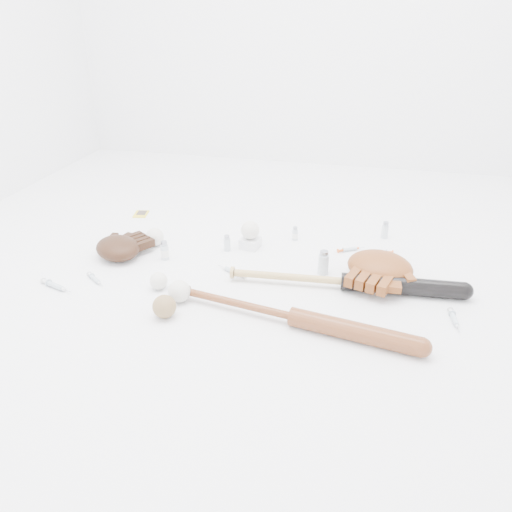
% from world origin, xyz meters
% --- Properties ---
extents(bat_dark, '(0.88, 0.13, 0.06)m').
position_xyz_m(bat_dark, '(0.32, -0.03, 0.03)').
color(bat_dark, black).
rests_on(bat_dark, ground).
extents(bat_wood, '(0.84, 0.21, 0.06)m').
position_xyz_m(bat_wood, '(0.18, -0.30, 0.03)').
color(bat_wood, brown).
rests_on(bat_wood, ground).
extents(glove_dark, '(0.33, 0.33, 0.09)m').
position_xyz_m(glove_dark, '(-0.59, 0.01, 0.04)').
color(glove_dark, black).
rests_on(glove_dark, ground).
extents(glove_tan, '(0.37, 0.37, 0.11)m').
position_xyz_m(glove_tan, '(0.45, 0.07, 0.05)').
color(glove_tan, brown).
rests_on(glove_tan, ground).
extents(trading_card, '(0.08, 0.10, 0.00)m').
position_xyz_m(trading_card, '(-0.70, 0.45, 0.00)').
color(trading_card, yellow).
rests_on(trading_card, ground).
extents(pedestal, '(0.09, 0.09, 0.04)m').
position_xyz_m(pedestal, '(-0.09, 0.22, 0.02)').
color(pedestal, white).
rests_on(pedestal, ground).
extents(baseball_on_pedestal, '(0.08, 0.08, 0.08)m').
position_xyz_m(baseball_on_pedestal, '(-0.09, 0.22, 0.08)').
color(baseball_on_pedestal, silver).
rests_on(baseball_on_pedestal, pedestal).
extents(baseball_left, '(0.06, 0.06, 0.06)m').
position_xyz_m(baseball_left, '(-0.33, -0.19, 0.03)').
color(baseball_left, silver).
rests_on(baseball_left, ground).
extents(baseball_upper, '(0.08, 0.08, 0.08)m').
position_xyz_m(baseball_upper, '(-0.49, 0.15, 0.04)').
color(baseball_upper, silver).
rests_on(baseball_upper, ground).
extents(baseball_mid, '(0.08, 0.08, 0.08)m').
position_xyz_m(baseball_mid, '(-0.23, -0.25, 0.04)').
color(baseball_mid, silver).
rests_on(baseball_mid, ground).
extents(baseball_aged, '(0.08, 0.08, 0.08)m').
position_xyz_m(baseball_aged, '(-0.24, -0.35, 0.04)').
color(baseball_aged, olive).
rests_on(baseball_aged, ground).
extents(syringe_0, '(0.17, 0.08, 0.02)m').
position_xyz_m(syringe_0, '(-0.70, -0.27, 0.01)').
color(syringe_0, '#ADBCC6').
rests_on(syringe_0, ground).
extents(syringe_1, '(0.15, 0.09, 0.02)m').
position_xyz_m(syringe_1, '(-0.10, -0.01, 0.01)').
color(syringe_1, '#ADBCC6').
rests_on(syringe_1, ground).
extents(syringe_2, '(0.13, 0.09, 0.02)m').
position_xyz_m(syringe_2, '(0.32, 0.28, 0.01)').
color(syringe_2, '#ADBCC6').
rests_on(syringe_2, ground).
extents(syringe_3, '(0.04, 0.15, 0.02)m').
position_xyz_m(syringe_3, '(0.69, -0.16, 0.01)').
color(syringe_3, '#ADBCC6').
rests_on(syringe_3, ground).
extents(syringe_4, '(0.13, 0.05, 0.02)m').
position_xyz_m(syringe_4, '(0.45, 0.29, 0.01)').
color(syringe_4, '#ADBCC6').
rests_on(syringe_4, ground).
extents(syringe_5, '(0.12, 0.10, 0.02)m').
position_xyz_m(syringe_5, '(-0.59, -0.19, 0.01)').
color(syringe_5, '#ADBCC6').
rests_on(syringe_5, ground).
extents(vial_0, '(0.03, 0.03, 0.08)m').
position_xyz_m(vial_0, '(0.46, 0.45, 0.04)').
color(vial_0, silver).
rests_on(vial_0, ground).
extents(vial_1, '(0.02, 0.02, 0.06)m').
position_xyz_m(vial_1, '(0.08, 0.34, 0.03)').
color(vial_1, silver).
rests_on(vial_1, ground).
extents(vial_2, '(0.03, 0.03, 0.07)m').
position_xyz_m(vial_2, '(-0.18, 0.17, 0.03)').
color(vial_2, silver).
rests_on(vial_2, ground).
extents(vial_3, '(0.04, 0.04, 0.10)m').
position_xyz_m(vial_3, '(0.24, 0.07, 0.05)').
color(vial_3, silver).
rests_on(vial_3, ground).
extents(vial_4, '(0.03, 0.03, 0.08)m').
position_xyz_m(vial_4, '(-0.40, 0.04, 0.04)').
color(vial_4, silver).
rests_on(vial_4, ground).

